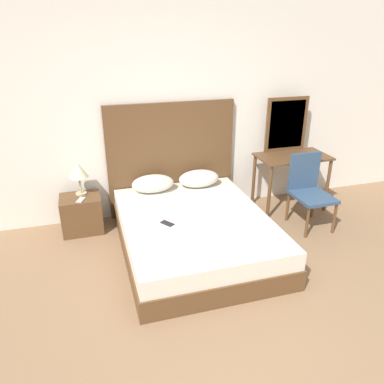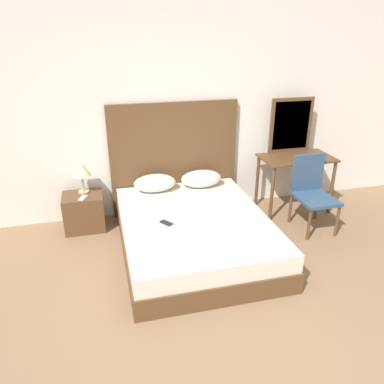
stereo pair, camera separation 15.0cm
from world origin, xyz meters
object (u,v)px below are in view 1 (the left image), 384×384
object	(u,v)px
bed	(195,233)
table_lamp	(78,171)
chair	(309,187)
phone_on_bed	(167,223)
nightstand	(82,214)
phone_on_nightstand	(81,200)
vanity_desk	(292,165)

from	to	relation	value
bed	table_lamp	xyz separation A→B (m)	(-1.17, 0.89, 0.54)
bed	chair	xyz separation A→B (m)	(1.54, 0.19, 0.29)
bed	phone_on_bed	xyz separation A→B (m)	(-0.33, -0.08, 0.22)
phone_on_bed	table_lamp	world-z (taller)	table_lamp
phone_on_bed	nightstand	distance (m)	1.26
nightstand	table_lamp	bearing A→B (deg)	74.52
phone_on_bed	phone_on_nightstand	size ratio (longest dim) A/B	0.99
phone_on_bed	table_lamp	size ratio (longest dim) A/B	0.40
phone_on_nightstand	chair	size ratio (longest dim) A/B	0.18
table_lamp	phone_on_nightstand	bearing A→B (deg)	-93.20
phone_on_nightstand	chair	bearing A→B (deg)	-10.79
nightstand	chair	distance (m)	2.82
phone_on_nightstand	vanity_desk	bearing A→B (deg)	-0.86
phone_on_bed	phone_on_nightstand	xyz separation A→B (m)	(-0.86, 0.79, 0.04)
bed	nightstand	xyz separation A→B (m)	(-1.19, 0.81, 0.02)
table_lamp	chair	bearing A→B (deg)	-14.42
table_lamp	chair	world-z (taller)	chair
phone_on_bed	chair	xyz separation A→B (m)	(1.87, 0.27, 0.07)
chair	vanity_desk	bearing A→B (deg)	86.71
nightstand	table_lamp	world-z (taller)	table_lamp
table_lamp	chair	xyz separation A→B (m)	(2.71, -0.70, -0.26)
bed	nightstand	size ratio (longest dim) A/B	4.23
phone_on_bed	nightstand	world-z (taller)	nightstand
bed	phone_on_nightstand	bearing A→B (deg)	148.89
nightstand	vanity_desk	size ratio (longest dim) A/B	0.51
phone_on_bed	chair	size ratio (longest dim) A/B	0.18
nightstand	table_lamp	size ratio (longest dim) A/B	1.18
phone_on_nightstand	chair	xyz separation A→B (m)	(2.72, -0.52, 0.04)
bed	chair	size ratio (longest dim) A/B	2.25
phone_on_bed	nightstand	bearing A→B (deg)	134.27
phone_on_nightstand	vanity_desk	world-z (taller)	vanity_desk
nightstand	phone_on_nightstand	xyz separation A→B (m)	(0.01, -0.10, 0.23)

